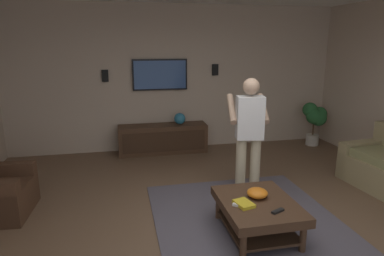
{
  "coord_description": "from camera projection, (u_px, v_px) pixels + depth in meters",
  "views": [
    {
      "loc": [
        -3.17,
        1.13,
        2.07
      ],
      "look_at": [
        1.09,
        0.21,
        0.98
      ],
      "focal_mm": 31.6,
      "sensor_mm": 36.0,
      "label": 1
    }
  ],
  "objects": [
    {
      "name": "remote_white",
      "position": [
        239.0,
        206.0,
        3.57
      ],
      "size": [
        0.13,
        0.15,
        0.02
      ],
      "primitive_type": "cube",
      "rotation": [
        0.0,
        0.0,
        4.06
      ],
      "color": "white",
      "rests_on": "coffee_table"
    },
    {
      "name": "potted_plant_tall",
      "position": [
        315.0,
        118.0,
        6.94
      ],
      "size": [
        0.43,
        0.49,
        0.9
      ],
      "color": "#B7B2A8",
      "rests_on": "ground"
    },
    {
      "name": "remote_black",
      "position": [
        278.0,
        211.0,
        3.45
      ],
      "size": [
        0.1,
        0.16,
        0.02
      ],
      "primitive_type": "cube",
      "rotation": [
        0.0,
        0.0,
        1.98
      ],
      "color": "black",
      "rests_on": "coffee_table"
    },
    {
      "name": "wall_back_tv",
      "position": [
        177.0,
        78.0,
        6.7
      ],
      "size": [
        0.1,
        6.69,
        2.82
      ],
      "primitive_type": "cube",
      "color": "#BCA893",
      "rests_on": "ground"
    },
    {
      "name": "media_console",
      "position": [
        163.0,
        139.0,
        6.58
      ],
      "size": [
        0.45,
        1.7,
        0.55
      ],
      "rotation": [
        0.0,
        0.0,
        3.14
      ],
      "color": "#422B1C",
      "rests_on": "ground"
    },
    {
      "name": "vase_round",
      "position": [
        180.0,
        119.0,
        6.56
      ],
      "size": [
        0.22,
        0.22,
        0.22
      ],
      "primitive_type": "sphere",
      "color": "teal",
      "rests_on": "media_console"
    },
    {
      "name": "bowl",
      "position": [
        257.0,
        193.0,
        3.77
      ],
      "size": [
        0.23,
        0.23,
        0.1
      ],
      "primitive_type": "ellipsoid",
      "color": "orange",
      "rests_on": "coffee_table"
    },
    {
      "name": "ground_plane",
      "position": [
        231.0,
        236.0,
        3.74
      ],
      "size": [
        8.22,
        8.22,
        0.0
      ],
      "primitive_type": "plane",
      "color": "brown"
    },
    {
      "name": "area_rug",
      "position": [
        250.0,
        224.0,
        3.98
      ],
      "size": [
        2.62,
        2.19,
        0.01
      ],
      "primitive_type": "cube",
      "color": "#514C56",
      "rests_on": "ground"
    },
    {
      "name": "person_standing",
      "position": [
        249.0,
        130.0,
        4.59
      ],
      "size": [
        0.6,
        0.6,
        1.64
      ],
      "rotation": [
        0.0,
        0.0,
        -0.17
      ],
      "color": "#C6B793",
      "rests_on": "ground"
    },
    {
      "name": "wall_speaker_left",
      "position": [
        215.0,
        70.0,
        6.74
      ],
      "size": [
        0.06,
        0.12,
        0.22
      ],
      "primitive_type": "cube",
      "color": "black"
    },
    {
      "name": "book",
      "position": [
        244.0,
        204.0,
        3.59
      ],
      "size": [
        0.25,
        0.21,
        0.04
      ],
      "primitive_type": "cube",
      "rotation": [
        0.0,
        0.0,
        3.38
      ],
      "color": "gold",
      "rests_on": "coffee_table"
    },
    {
      "name": "remote_grey",
      "position": [
        258.0,
        193.0,
        3.86
      ],
      "size": [
        0.14,
        0.13,
        0.02
      ],
      "primitive_type": "cube",
      "rotation": [
        0.0,
        0.0,
        0.7
      ],
      "color": "slate",
      "rests_on": "coffee_table"
    },
    {
      "name": "wall_speaker_right",
      "position": [
        105.0,
        76.0,
        6.32
      ],
      "size": [
        0.06,
        0.12,
        0.22
      ],
      "primitive_type": "cube",
      "color": "black"
    },
    {
      "name": "tv",
      "position": [
        160.0,
        75.0,
        6.52
      ],
      "size": [
        0.05,
        1.06,
        0.6
      ],
      "rotation": [
        0.0,
        0.0,
        3.14
      ],
      "color": "black"
    },
    {
      "name": "coffee_table",
      "position": [
        258.0,
        210.0,
        3.72
      ],
      "size": [
        1.0,
        0.8,
        0.4
      ],
      "color": "#422B1C",
      "rests_on": "ground"
    }
  ]
}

